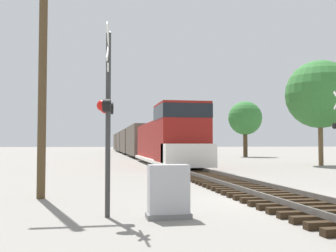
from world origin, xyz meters
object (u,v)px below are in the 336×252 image
at_px(utility_pole, 43,49).
at_px(tree_far_right, 320,94).
at_px(freight_train, 133,142).
at_px(crossing_signal_near, 107,111).
at_px(tree_mid_background, 245,118).
at_px(relay_cabinet, 168,192).

xyz_separation_m(utility_pole, tree_far_right, (19.18, 15.59, 0.91)).
height_order(freight_train, crossing_signal_near, crossing_signal_near).
height_order(utility_pole, tree_mid_background, utility_pole).
bearing_deg(freight_train, crossing_signal_near, -95.71).
distance_m(crossing_signal_near, tree_mid_background, 44.14).
bearing_deg(utility_pole, freight_train, 81.58).
xyz_separation_m(crossing_signal_near, relay_cabinet, (1.41, -0.37, -1.90)).
bearing_deg(tree_mid_background, relay_cabinet, -113.62).
distance_m(freight_train, utility_pole, 48.91).
bearing_deg(crossing_signal_near, freight_train, -179.12).
distance_m(freight_train, crossing_signal_near, 52.11).
bearing_deg(relay_cabinet, tree_far_right, 50.97).
bearing_deg(utility_pole, relay_cabinet, -49.20).
bearing_deg(tree_far_right, freight_train, 110.18).
height_order(crossing_signal_near, tree_far_right, tree_far_right).
bearing_deg(utility_pole, crossing_signal_near, -60.99).
relative_size(freight_train, crossing_signal_near, 17.24).
xyz_separation_m(crossing_signal_near, tree_far_right, (17.22, 19.12, 3.14)).
height_order(freight_train, utility_pole, utility_pole).
xyz_separation_m(crossing_signal_near, utility_pole, (-1.96, 3.54, 2.23)).
distance_m(utility_pole, tree_far_right, 24.73).
bearing_deg(tree_far_right, utility_pole, -140.90).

